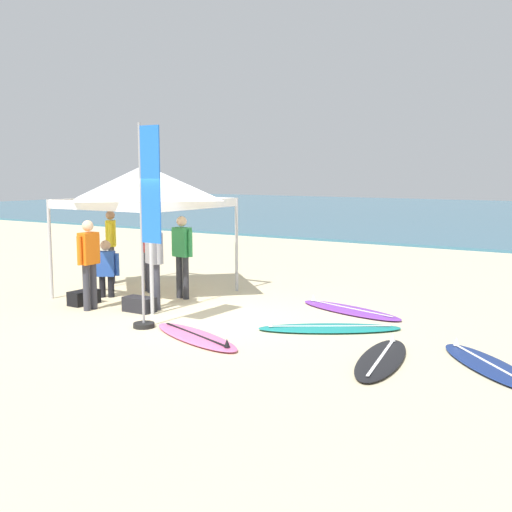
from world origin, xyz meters
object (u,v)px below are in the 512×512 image
surfboard_pink (196,337)px  surfboard_black (381,359)px  person_blue (106,266)px  surfboard_teal (329,328)px  person_yellow (111,241)px  person_green (182,251)px  gear_bag_near_tent (139,304)px  surfboard_purple (350,310)px  person_grey (154,258)px  banner_flag (147,235)px  canopy_tent (145,182)px  person_orange (89,258)px  surfboard_navy (489,365)px  person_red (148,247)px  gear_bag_by_pole (84,297)px

surfboard_pink → surfboard_black: (2.91, 0.45, 0.00)m
surfboard_black → person_blue: (-6.53, 1.18, 0.62)m
surfboard_teal → person_yellow: person_yellow is taller
person_green → gear_bag_near_tent: size_ratio=2.85×
surfboard_purple → person_grey: bearing=-151.5°
banner_flag → surfboard_black: bearing=4.9°
canopy_tent → person_orange: bearing=-86.1°
person_yellow → person_green: size_ratio=1.00×
surfboard_navy → person_green: (-6.43, 1.44, 0.95)m
canopy_tent → person_grey: bearing=-41.8°
person_grey → person_red: same height
surfboard_teal → person_green: size_ratio=1.37×
gear_bag_by_pole → person_green: bearing=49.9°
surfboard_pink → person_orange: 3.19m
surfboard_navy → person_grey: (-6.25, 0.38, 0.95)m
surfboard_navy → surfboard_pink: 4.34m
person_orange → person_blue: bearing=121.3°
person_blue → banner_flag: (2.55, -1.52, 0.92)m
gear_bag_by_pole → person_yellow: bearing=122.3°
person_grey → gear_bag_by_pole: size_ratio=2.85×
person_orange → gear_bag_by_pole: 1.01m
surfboard_navy → surfboard_black: (-1.33, -0.49, 0.00)m
person_yellow → person_green: 2.61m
surfboard_teal → surfboard_navy: 2.79m
person_red → gear_bag_by_pole: person_red is taller
canopy_tent → surfboard_teal: (4.64, -0.68, -2.35)m
person_red → banner_flag: size_ratio=0.50×
person_grey → banner_flag: bearing=-52.3°
surfboard_pink → gear_bag_near_tent: 2.30m
gear_bag_near_tent → person_orange: bearing=-157.3°
canopy_tent → surfboard_black: (6.02, -1.85, -2.35)m
person_blue → surfboard_purple: bearing=16.7°
gear_bag_near_tent → gear_bag_by_pole: (-1.38, -0.10, 0.00)m
surfboard_pink → surfboard_navy: bearing=12.4°
surfboard_teal → surfboard_pink: (-1.53, -1.62, 0.00)m
person_green → banner_flag: banner_flag is taller
canopy_tent → person_red: size_ratio=1.68×
surfboard_black → gear_bag_by_pole: size_ratio=3.71×
surfboard_navy → person_grey: size_ratio=1.17×
surfboard_purple → surfboard_black: 3.12m
person_green → person_blue: bearing=-152.6°
person_grey → banner_flag: 1.64m
canopy_tent → gear_bag_near_tent: 2.80m
person_red → gear_bag_by_pole: size_ratio=2.85×
surfboard_purple → person_yellow: size_ratio=1.39×
surfboard_navy → person_red: person_red is taller
surfboard_purple → banner_flag: banner_flag is taller
person_grey → person_red: 1.78m
surfboard_black → surfboard_navy: bearing=20.2°
gear_bag_by_pole → canopy_tent: bearing=75.9°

